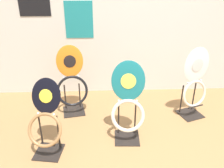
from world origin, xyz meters
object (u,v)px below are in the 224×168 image
toilet_seat_display_white_plain (195,83)px  toilet_seat_display_orange_sun (72,83)px  toilet_seat_display_teal_sax (128,106)px  toilet_seat_display_jazz_black (46,121)px

toilet_seat_display_white_plain → toilet_seat_display_orange_sun: bearing=174.6°
toilet_seat_display_teal_sax → toilet_seat_display_orange_sun: (-0.67, 0.58, -0.00)m
toilet_seat_display_jazz_black → toilet_seat_display_orange_sun: bearing=76.3°
toilet_seat_display_jazz_black → toilet_seat_display_orange_sun: size_ratio=0.88×
toilet_seat_display_teal_sax → toilet_seat_display_white_plain: toilet_seat_display_white_plain is taller
toilet_seat_display_teal_sax → toilet_seat_display_orange_sun: toilet_seat_display_teal_sax is taller
toilet_seat_display_jazz_black → toilet_seat_display_white_plain: size_ratio=0.87×
toilet_seat_display_teal_sax → toilet_seat_display_white_plain: bearing=26.3°
toilet_seat_display_orange_sun → toilet_seat_display_white_plain: (1.55, -0.15, 0.03)m
toilet_seat_display_jazz_black → toilet_seat_display_teal_sax: 0.88m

